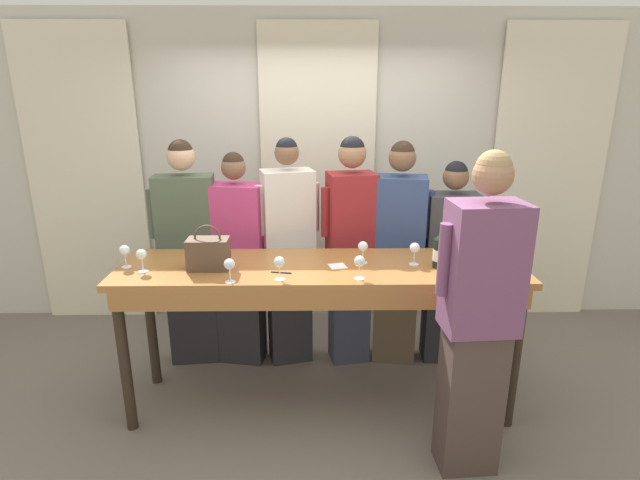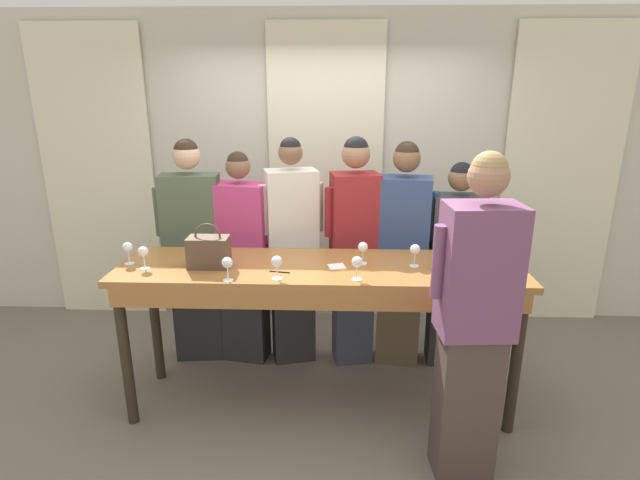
# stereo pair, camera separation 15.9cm
# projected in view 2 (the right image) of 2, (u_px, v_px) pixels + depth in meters

# --- Properties ---
(ground_plane) EXTENTS (18.00, 18.00, 0.00)m
(ground_plane) POSITION_uv_depth(u_px,v_px,m) (320.00, 401.00, 3.57)
(ground_plane) COLOR #70665B
(wall_back) EXTENTS (12.00, 0.06, 2.80)m
(wall_back) POSITION_uv_depth(u_px,v_px,m) (326.00, 172.00, 4.60)
(wall_back) COLOR beige
(wall_back) RESTS_ON ground_plane
(curtain_panel_left) EXTENTS (1.02, 0.03, 2.69)m
(curtain_panel_left) POSITION_uv_depth(u_px,v_px,m) (99.00, 178.00, 4.63)
(curtain_panel_left) COLOR #EFE5C6
(curtain_panel_left) RESTS_ON ground_plane
(curtain_panel_center) EXTENTS (1.02, 0.03, 2.69)m
(curtain_panel_center) POSITION_uv_depth(u_px,v_px,m) (326.00, 179.00, 4.56)
(curtain_panel_center) COLOR #EFE5C6
(curtain_panel_center) RESTS_ON ground_plane
(curtain_panel_right) EXTENTS (1.02, 0.03, 2.69)m
(curtain_panel_right) POSITION_uv_depth(u_px,v_px,m) (560.00, 181.00, 4.48)
(curtain_panel_right) COLOR #EFE5C6
(curtain_panel_right) RESTS_ON ground_plane
(tasting_bar) EXTENTS (2.64, 0.69, 1.04)m
(tasting_bar) POSITION_uv_depth(u_px,v_px,m) (319.00, 284.00, 3.27)
(tasting_bar) COLOR #9E6633
(tasting_bar) RESTS_ON ground_plane
(wine_bottle) EXTENTS (0.08, 0.08, 0.31)m
(wine_bottle) POSITION_uv_depth(u_px,v_px,m) (440.00, 253.00, 3.15)
(wine_bottle) COLOR black
(wine_bottle) RESTS_ON tasting_bar
(handbag) EXTENTS (0.26, 0.15, 0.29)m
(handbag) POSITION_uv_depth(u_px,v_px,m) (209.00, 251.00, 3.20)
(handbag) COLOR brown
(handbag) RESTS_ON tasting_bar
(wine_glass_front_left) EXTENTS (0.07, 0.07, 0.15)m
(wine_glass_front_left) POSITION_uv_depth(u_px,v_px,m) (128.00, 248.00, 3.25)
(wine_glass_front_left) COLOR white
(wine_glass_front_left) RESTS_ON tasting_bar
(wine_glass_front_mid) EXTENTS (0.07, 0.07, 0.15)m
(wine_glass_front_mid) POSITION_uv_depth(u_px,v_px,m) (363.00, 248.00, 3.26)
(wine_glass_front_mid) COLOR white
(wine_glass_front_mid) RESTS_ON tasting_bar
(wine_glass_front_right) EXTENTS (0.07, 0.07, 0.15)m
(wine_glass_front_right) POSITION_uv_depth(u_px,v_px,m) (460.00, 251.00, 3.20)
(wine_glass_front_right) COLOR white
(wine_glass_front_right) RESTS_ON tasting_bar
(wine_glass_center_left) EXTENTS (0.07, 0.07, 0.15)m
(wine_glass_center_left) POSITION_uv_depth(u_px,v_px,m) (227.00, 264.00, 2.97)
(wine_glass_center_left) COLOR white
(wine_glass_center_left) RESTS_ON tasting_bar
(wine_glass_center_mid) EXTENTS (0.07, 0.07, 0.15)m
(wine_glass_center_mid) POSITION_uv_depth(u_px,v_px,m) (357.00, 263.00, 2.99)
(wine_glass_center_mid) COLOR white
(wine_glass_center_mid) RESTS_ON tasting_bar
(wine_glass_center_right) EXTENTS (0.07, 0.07, 0.15)m
(wine_glass_center_right) POSITION_uv_depth(u_px,v_px,m) (277.00, 262.00, 2.99)
(wine_glass_center_right) COLOR white
(wine_glass_center_right) RESTS_ON tasting_bar
(wine_glass_back_left) EXTENTS (0.07, 0.07, 0.15)m
(wine_glass_back_left) POSITION_uv_depth(u_px,v_px,m) (415.00, 250.00, 3.21)
(wine_glass_back_left) COLOR white
(wine_glass_back_left) RESTS_ON tasting_bar
(wine_glass_back_mid) EXTENTS (0.07, 0.07, 0.15)m
(wine_glass_back_mid) POSITION_uv_depth(u_px,v_px,m) (143.00, 253.00, 3.17)
(wine_glass_back_mid) COLOR white
(wine_glass_back_mid) RESTS_ON tasting_bar
(wine_glass_back_right) EXTENTS (0.07, 0.07, 0.15)m
(wine_glass_back_right) POSITION_uv_depth(u_px,v_px,m) (456.00, 245.00, 3.33)
(wine_glass_back_right) COLOR white
(wine_glass_back_right) RESTS_ON tasting_bar
(napkin) EXTENTS (0.13, 0.13, 0.00)m
(napkin) POSITION_uv_depth(u_px,v_px,m) (337.00, 266.00, 3.23)
(napkin) COLOR white
(napkin) RESTS_ON tasting_bar
(pen) EXTENTS (0.13, 0.03, 0.01)m
(pen) POSITION_uv_depth(u_px,v_px,m) (280.00, 272.00, 3.13)
(pen) COLOR black
(pen) RESTS_ON tasting_bar
(guest_olive_jacket) EXTENTS (0.56, 0.27, 1.79)m
(guest_olive_jacket) POSITION_uv_depth(u_px,v_px,m) (194.00, 251.00, 3.91)
(guest_olive_jacket) COLOR #28282D
(guest_olive_jacket) RESTS_ON ground_plane
(guest_pink_top) EXTENTS (0.54, 0.32, 1.70)m
(guest_pink_top) POSITION_uv_depth(u_px,v_px,m) (242.00, 259.00, 3.92)
(guest_pink_top) COLOR #28282D
(guest_pink_top) RESTS_ON ground_plane
(guest_cream_sweater) EXTENTS (0.49, 0.33, 1.80)m
(guest_cream_sweater) POSITION_uv_depth(u_px,v_px,m) (292.00, 252.00, 3.88)
(guest_cream_sweater) COLOR #28282D
(guest_cream_sweater) RESTS_ON ground_plane
(guest_striped_shirt) EXTENTS (0.47, 0.32, 1.81)m
(guest_striped_shirt) POSITION_uv_depth(u_px,v_px,m) (354.00, 250.00, 3.86)
(guest_striped_shirt) COLOR #383D51
(guest_striped_shirt) RESTS_ON ground_plane
(guest_navy_coat) EXTENTS (0.51, 0.32, 1.78)m
(guest_navy_coat) POSITION_uv_depth(u_px,v_px,m) (402.00, 255.00, 3.86)
(guest_navy_coat) COLOR brown
(guest_navy_coat) RESTS_ON ground_plane
(guest_beige_cap) EXTENTS (0.51, 0.28, 1.63)m
(guest_beige_cap) POSITION_uv_depth(u_px,v_px,m) (454.00, 266.00, 3.87)
(guest_beige_cap) COLOR #28282D
(guest_beige_cap) RESTS_ON ground_plane
(host_pouring) EXTENTS (0.50, 0.30, 1.87)m
(host_pouring) POSITION_uv_depth(u_px,v_px,m) (474.00, 322.00, 2.66)
(host_pouring) COLOR #473833
(host_pouring) RESTS_ON ground_plane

